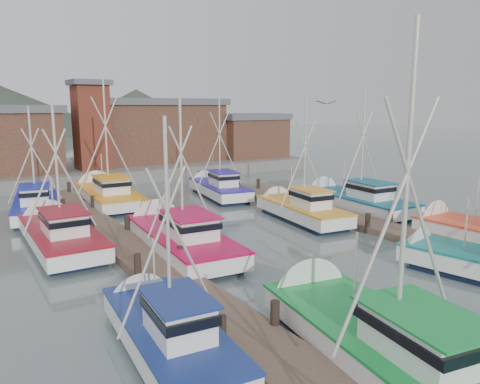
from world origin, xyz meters
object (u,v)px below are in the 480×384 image
boat_12 (106,194)px  lookout_tower (91,124)px  boat_4 (377,340)px  boat_8 (178,237)px

boat_12 → lookout_tower: bearing=82.6°
boat_4 → boat_12: (0.29, 26.70, 0.00)m
boat_12 → boat_8: bearing=-88.3°
boat_8 → boat_12: bearing=93.0°
lookout_tower → boat_12: bearing=-101.1°
boat_8 → boat_12: size_ratio=0.94×
boat_12 → boat_4: bearing=-87.0°
boat_8 → lookout_tower: bearing=88.8°
lookout_tower → boat_8: 25.44m
lookout_tower → boat_4: lookout_tower is taller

